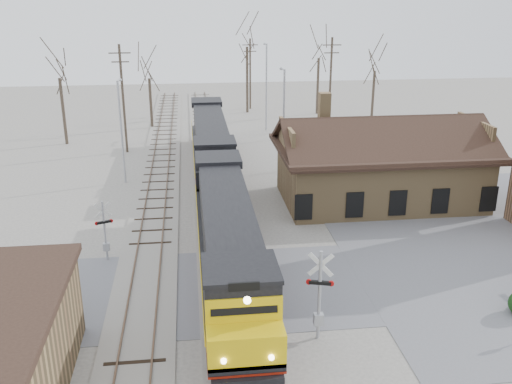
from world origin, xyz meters
The scene contains 21 objects.
ground centered at (0.00, 0.00, 0.00)m, with size 140.00×140.00×0.00m, color #A9A499.
road centered at (0.00, 0.00, 0.01)m, with size 60.00×9.00×0.03m, color slate.
parking_lot centered at (18.00, 4.00, 0.02)m, with size 22.00×26.00×0.03m, color slate.
track_main centered at (0.00, 15.00, 0.07)m, with size 3.40×90.00×0.24m.
track_siding centered at (-4.50, 15.00, 0.07)m, with size 3.40×90.00×0.24m.
depot centered at (11.99, 12.00, 2.41)m, with size 15.20×9.31×7.90m.
locomotive_lead centered at (0.00, 0.61, 2.36)m, with size 3.02×20.22×4.49m.
locomotive_trailing centered at (0.00, 21.11, 2.36)m, with size 3.02×20.22×4.25m.
crossbuck_near centered at (3.60, -4.99, 2.02)m, with size 1.21×0.41×4.34m.
crossbuck_far centered at (-6.88, 4.25, 1.74)m, with size 1.01×0.44×3.66m.
streetlight_a centered at (-7.18, 18.67, 4.67)m, with size 0.25×2.04×8.28m.
streetlight_b centered at (6.13, 20.13, 4.91)m, with size 0.25×2.04×8.74m.
streetlight_c centered at (6.75, 35.39, 5.26)m, with size 0.25×2.04×9.44m.
utility_pole_a centered at (-7.88, 27.89, 5.33)m, with size 2.00×0.24×10.20m.
utility_pole_b centered at (6.33, 47.57, 4.72)m, with size 2.00×0.24×9.00m.
utility_pole_c centered at (13.27, 32.81, 5.35)m, with size 2.00×0.24×10.25m.
tree_a centered at (-14.30, 31.80, 7.75)m, with size 4.44×4.44×10.89m.
tree_b centered at (-6.00, 38.09, 6.47)m, with size 3.72×3.72×9.10m.
tree_c centered at (5.70, 45.29, 9.54)m, with size 5.46×5.46×13.39m.
tree_d centered at (14.37, 43.42, 8.05)m, with size 4.62×4.62×11.31m.
tree_e centered at (19.70, 37.72, 7.00)m, with size 4.02×4.02×9.84m.
Camera 1 is at (-1.83, -26.65, 14.97)m, focal length 40.00 mm.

